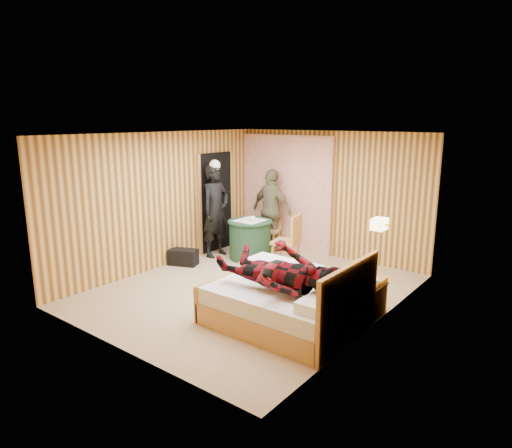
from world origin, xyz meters
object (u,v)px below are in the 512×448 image
Objects in this scene: duffel_bag at (183,257)px; man_on_bed at (279,261)px; nightstand at (367,296)px; wall_lamp at (380,224)px; chair_near at (290,237)px; chair_far at (270,225)px; man_at_table at (272,210)px; woman_standing at (216,211)px; bed at (286,302)px; round_table at (250,239)px.

man_on_bed reaches higher than duffel_bag.
man_on_bed is at bearing -122.70° from nightstand.
chair_near is (-2.07, 0.89, -0.71)m from wall_lamp.
chair_far reaches higher than nightstand.
man_at_table is (-3.03, 1.64, -0.44)m from wall_lamp.
woman_standing is (-3.69, 0.63, -0.37)m from wall_lamp.
man_at_table is at bearing -32.37° from woman_standing.
wall_lamp is at bearing 59.89° from man_on_bed.
chair_far is 1.22m from woman_standing.
woman_standing is (-3.64, 0.82, 0.66)m from nightstand.
nightstand is 3.51m from chair_far.
woman_standing is 1.21m from man_at_table.
chair_far is (-2.26, 2.70, 0.24)m from bed.
round_table is at bearing 163.46° from wall_lamp.
wall_lamp is 3.47m from man_at_table.
chair_near is 0.58× the size of man_at_table.
nightstand is at bearing -102.09° from woman_standing.
duffel_bag is 2.11m from man_at_table.
woman_standing is at bearing -140.36° from chair_far.
chair_far is 1.74× the size of duffel_bag.
man_at_table is at bearing 127.24° from man_on_bed.
chair_near is at bearing 151.80° from nightstand.
man_at_table reaches higher than chair_near.
man_at_table is at bearing 44.26° from chair_far.
wall_lamp reaches higher than nightstand.
bed is at bearing -38.86° from duffel_bag.
wall_lamp is at bearing -16.54° from round_table.
duffel_bag is (-3.73, -0.02, -0.13)m from nightstand.
woman_standing is at bearing 170.37° from wall_lamp.
bed is 1.11× the size of man_on_bed.
round_table is at bearing -102.46° from chair_near.
woman_standing is (-0.63, -0.97, 0.39)m from chair_far.
wall_lamp reaches higher than bed.
wall_lamp is at bearing 54.31° from bed.
chair_near reaches higher than round_table.
man_at_table reaches higher than chair_far.
man_on_bed reaches higher than man_at_table.
chair_far is 0.54× the size of man_at_table.
woman_standing is at bearing 146.08° from man_on_bed.
chair_far is 3.73m from man_on_bed.
chair_near is at bearing 10.73° from duffel_bag.
man_on_bed is (2.28, -2.93, 0.41)m from chair_far.
woman_standing reaches higher than nightstand.
chair_near reaches higher than chair_far.
wall_lamp reaches higher than chair_far.
nightstand is 0.60× the size of chair_far.
chair_near is at bearing 122.53° from bed.
chair_far reaches higher than duffel_bag.
wall_lamp is at bearing -44.69° from chair_far.
chair_near is at bearing -52.61° from chair_far.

